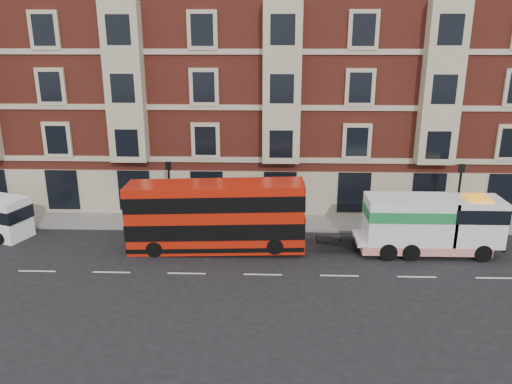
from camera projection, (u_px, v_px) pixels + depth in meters
ground at (263, 275)px, 26.08m from camera, size 120.00×120.00×0.00m
sidewalk at (265, 222)px, 33.22m from camera, size 90.00×3.00×0.15m
victorian_terrace at (274, 62)px, 37.38m from camera, size 45.00×12.00×20.40m
lamp_post_west at (170, 190)px, 31.39m from camera, size 0.35×0.15×4.35m
lamp_post_east at (459, 193)px, 30.82m from camera, size 0.35×0.15×4.35m
double_decker_bus at (216, 215)px, 28.44m from camera, size 10.05×2.31×4.07m
tow_truck at (428, 224)px, 28.17m from camera, size 8.05×2.38×3.35m
pedestrian at (158, 214)px, 31.84m from camera, size 0.80×0.67×1.87m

